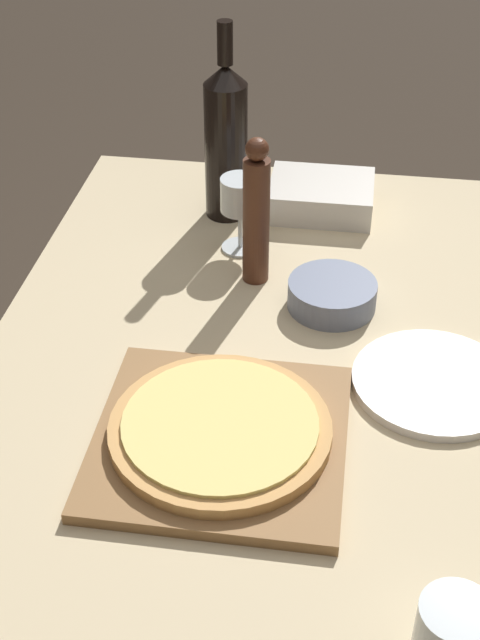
% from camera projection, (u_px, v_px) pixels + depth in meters
% --- Properties ---
extents(dining_table, '(0.85, 1.38, 0.76)m').
position_uv_depth(dining_table, '(253.00, 428.00, 1.39)').
color(dining_table, '#CCB78E').
rests_on(dining_table, ground_plane).
extents(cutting_board, '(0.34, 0.34, 0.02)m').
position_uv_depth(cutting_board, '(220.00, 439.00, 1.21)').
color(cutting_board, olive).
rests_on(cutting_board, dining_table).
extents(pizza, '(0.30, 0.30, 0.02)m').
position_uv_depth(pizza, '(220.00, 428.00, 1.20)').
color(pizza, tan).
rests_on(pizza, cutting_board).
extents(wine_bottle, '(0.08, 0.08, 0.37)m').
position_uv_depth(wine_bottle, '(226.00, 140.00, 1.63)').
color(wine_bottle, black).
rests_on(wine_bottle, dining_table).
extents(pepper_mill, '(0.05, 0.05, 0.26)m').
position_uv_depth(pepper_mill, '(256.00, 214.00, 1.47)').
color(pepper_mill, '#4C2819').
rests_on(pepper_mill, dining_table).
extents(wine_glass, '(0.07, 0.07, 0.14)m').
position_uv_depth(wine_glass, '(240.00, 199.00, 1.56)').
color(wine_glass, silver).
rests_on(wine_glass, dining_table).
extents(small_bowl, '(0.15, 0.15, 0.05)m').
position_uv_depth(small_bowl, '(332.00, 295.00, 1.46)').
color(small_bowl, slate).
rests_on(small_bowl, dining_table).
extents(drinking_tumbler, '(0.08, 0.08, 0.10)m').
position_uv_depth(drinking_tumbler, '(452.00, 639.00, 0.91)').
color(drinking_tumbler, silver).
rests_on(drinking_tumbler, dining_table).
extents(dinner_plate, '(0.24, 0.24, 0.01)m').
position_uv_depth(dinner_plate, '(434.00, 383.00, 1.31)').
color(dinner_plate, white).
rests_on(dinner_plate, dining_table).
extents(food_container, '(0.20, 0.16, 0.06)m').
position_uv_depth(food_container, '(321.00, 196.00, 1.72)').
color(food_container, beige).
rests_on(food_container, dining_table).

